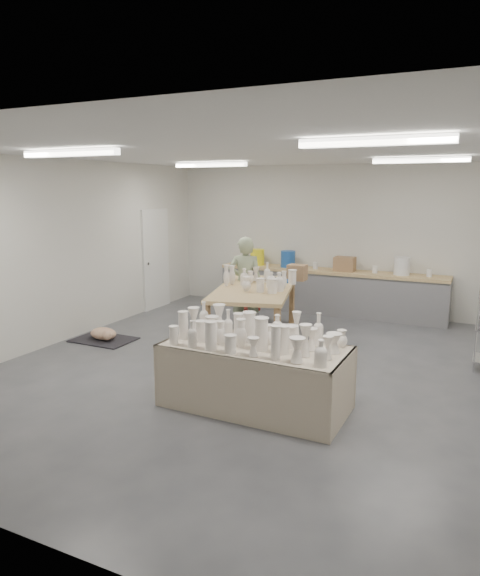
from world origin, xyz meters
The scene contains 8 objects.
room centered at (-0.11, 0.08, 2.06)m, with size 8.00×8.02×3.00m.
back_counter centered at (-0.01, 3.68, 0.49)m, with size 4.60×0.60×1.24m.
drying_table centered at (0.48, -1.16, 0.42)m, with size 2.15×1.05×1.12m.
work_table centered at (-0.60, 1.48, 0.89)m, with size 1.75×2.61×1.26m.
rug centered at (-2.90, 0.19, 0.01)m, with size 1.00×0.70×0.02m, color black.
cat centered at (-2.88, 0.17, 0.12)m, with size 0.51×0.38×0.20m.
potter centered at (-1.06, 1.91, 0.84)m, with size 0.61×0.40×1.68m, color #91A07C.
red_stool centered at (-1.06, 2.18, 0.29)m, with size 0.35×0.35×0.33m.
Camera 1 is at (2.76, -6.35, 2.53)m, focal length 32.00 mm.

